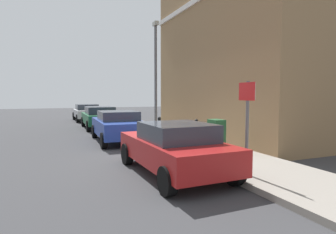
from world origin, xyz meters
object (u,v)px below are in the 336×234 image
at_px(bollard_near_cabinet, 196,131).
at_px(street_sign, 247,114).
at_px(car_green, 100,117).
at_px(bollard_far_kerb, 159,128).
at_px(utility_cabinet, 216,138).
at_px(car_silver, 87,112).
at_px(car_red, 174,147).
at_px(car_blue, 118,125).
at_px(lamppost, 156,72).

bearing_deg(bollard_near_cabinet, street_sign, -100.86).
relative_size(car_green, bollard_far_kerb, 3.92).
xyz_separation_m(bollard_near_cabinet, street_sign, (-0.78, -4.04, 0.96)).
bearing_deg(bollard_far_kerb, utility_cabinet, -75.18).
xyz_separation_m(car_silver, utility_cabinet, (2.33, -16.04, -0.03)).
height_order(car_red, car_silver, car_red).
bearing_deg(bollard_near_cabinet, car_green, 105.03).
bearing_deg(utility_cabinet, bollard_far_kerb, 104.82).
bearing_deg(car_red, car_blue, 0.41).
height_order(car_red, car_blue, car_blue).
distance_m(car_red, car_blue, 5.87).
bearing_deg(lamppost, car_green, 117.66).
bearing_deg(car_silver, street_sign, -175.67).
height_order(car_red, utility_cabinet, car_red).
height_order(utility_cabinet, bollard_near_cabinet, utility_cabinet).
height_order(car_red, bollard_far_kerb, car_red).
bearing_deg(car_blue, utility_cabinet, -152.35).
bearing_deg(car_red, bollard_near_cabinet, -39.11).
height_order(car_red, car_green, car_red).
bearing_deg(car_green, utility_cabinet, -167.45).
bearing_deg(street_sign, car_green, 96.92).
distance_m(car_green, street_sign, 12.78).
xyz_separation_m(car_silver, bollard_near_cabinet, (2.43, -14.44, -0.01)).
distance_m(car_blue, car_silver, 11.40).
relative_size(car_red, street_sign, 1.81).
relative_size(utility_cabinet, lamppost, 0.20).
relative_size(bollard_far_kerb, street_sign, 0.45).
distance_m(car_red, lamppost, 7.91).
bearing_deg(lamppost, bollard_near_cabinet, -88.99).
height_order(car_silver, utility_cabinet, car_silver).
xyz_separation_m(bollard_far_kerb, street_sign, (0.16, -5.60, 0.96)).
bearing_deg(car_red, street_sign, -132.53).
distance_m(car_silver, bollard_far_kerb, 12.97).
distance_m(car_red, street_sign, 2.07).
height_order(car_green, bollard_near_cabinet, car_green).
xyz_separation_m(car_blue, street_sign, (1.60, -7.08, 0.93)).
bearing_deg(street_sign, utility_cabinet, 74.53).
bearing_deg(car_green, street_sign, -172.75).
relative_size(car_red, car_blue, 0.98).
bearing_deg(bollard_far_kerb, car_blue, 134.37).
bearing_deg(utility_cabinet, car_green, 102.22).
xyz_separation_m(bollard_near_cabinet, lamppost, (-0.08, 4.35, 2.60)).
height_order(utility_cabinet, bollard_far_kerb, utility_cabinet).
bearing_deg(car_blue, car_red, -176.50).
xyz_separation_m(car_green, street_sign, (1.54, -12.65, 0.93)).
relative_size(car_red, bollard_near_cabinet, 4.00).
bearing_deg(car_green, car_silver, 1.47).
bearing_deg(car_red, car_silver, -0.77).
xyz_separation_m(car_red, bollard_near_cabinet, (2.17, 2.83, -0.02)).
height_order(car_silver, bollard_far_kerb, car_silver).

